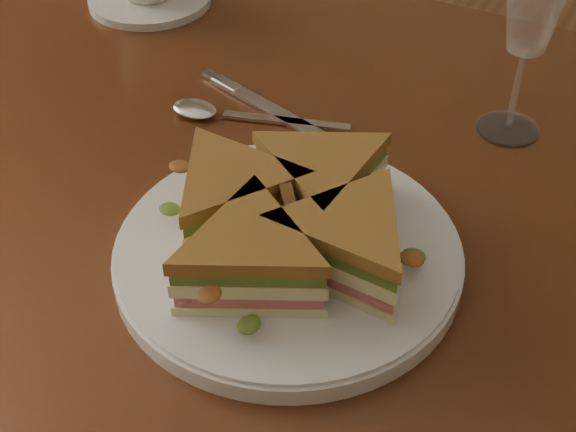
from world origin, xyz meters
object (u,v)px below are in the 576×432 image
Objects in this scene: sandwich_wedges at (288,221)px; knife at (271,110)px; plate at (288,255)px; wine_glass at (535,5)px; spoon at (217,112)px; table at (301,257)px.

knife is (-0.12, 0.19, -0.04)m from sandwich_wedges.
plate is 0.31m from wine_glass.
spoon is (-0.16, 0.15, -0.00)m from plate.
plate reaches higher than spoon.
knife is at bearing 122.45° from sandwich_wedges.
wine_glass reaches higher than plate.
wine_glass is at bearing 68.28° from plate.
wine_glass is (0.11, 0.27, 0.09)m from sandwich_wedges.
knife is at bearing 133.37° from table.
spoon is at bearing -127.51° from knife.
sandwich_wedges is (0.04, -0.10, 0.14)m from table.
sandwich_wedges is 0.22m from knife.
plate is 1.58× the size of spoon.
sandwich_wedges is 1.37× the size of spoon.
table is 0.15m from plate.
spoon is at bearing -157.10° from wine_glass.
table is 6.72× the size of spoon.
plate is at bearing -69.24° from table.
sandwich_wedges is at bearing -111.72° from wine_glass.
knife is 1.12× the size of wine_glass.
sandwich_wedges reaches higher than table.
table is at bearing 110.76° from plate.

